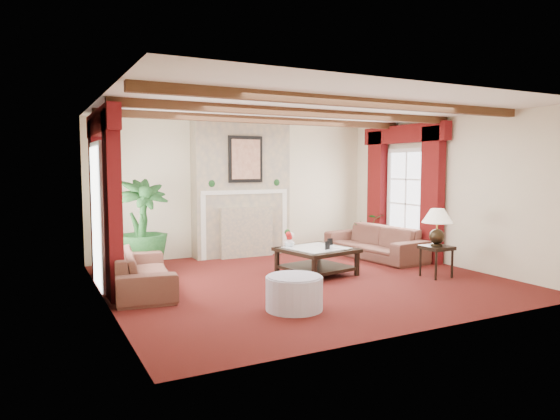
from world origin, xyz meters
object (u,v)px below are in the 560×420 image
sofa_left (142,264)px  side_table (436,261)px  sofa_right (374,237)px  coffee_table (317,261)px  potted_palm (142,246)px  ottoman (294,293)px

sofa_left → side_table: size_ratio=4.00×
sofa_left → sofa_right: size_ratio=0.94×
coffee_table → side_table: 1.95m
sofa_left → coffee_table: sofa_left is taller
sofa_left → potted_palm: potted_palm is taller
side_table → ottoman: (-2.97, -0.59, -0.05)m
sofa_left → sofa_right: (4.64, 0.54, 0.03)m
potted_palm → side_table: (4.20, -2.63, -0.19)m
sofa_right → potted_palm: potted_palm is taller
sofa_right → coffee_table: size_ratio=2.04×
sofa_right → ottoman: bearing=-57.9°
coffee_table → ottoman: bearing=-139.7°
sofa_right → side_table: bearing=-10.7°
side_table → ottoman: bearing=-168.8°
ottoman → side_table: bearing=11.2°
coffee_table → sofa_left: bearing=164.5°
potted_palm → ottoman: size_ratio=2.32×
potted_palm → sofa_left: bearing=-101.7°
ottoman → potted_palm: bearing=110.9°
sofa_left → coffee_table: 2.85m
sofa_right → potted_palm: size_ratio=1.32×
sofa_left → coffee_table: size_ratio=1.90×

